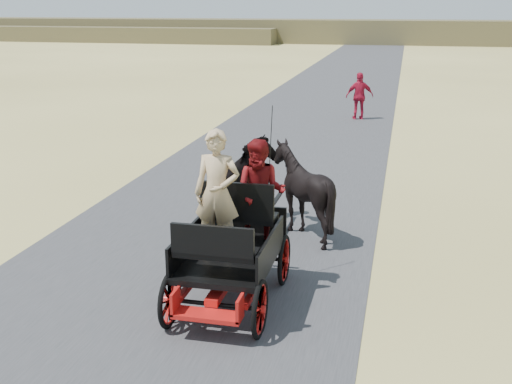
% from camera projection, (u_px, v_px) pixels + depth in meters
% --- Properties ---
extents(ground, '(140.00, 140.00, 0.00)m').
position_uv_depth(ground, '(159.00, 298.00, 9.45)').
color(ground, tan).
extents(road, '(6.00, 140.00, 0.01)m').
position_uv_depth(road, '(159.00, 298.00, 9.45)').
color(road, '#38383A').
rests_on(road, ground).
extents(ridge_far, '(140.00, 6.00, 2.40)m').
position_uv_depth(ridge_far, '(376.00, 32.00, 67.01)').
color(ridge_far, brown).
rests_on(ridge_far, ground).
extents(ridge_near, '(40.00, 4.00, 1.60)m').
position_uv_depth(ridge_near, '(95.00, 34.00, 69.88)').
color(ridge_near, brown).
rests_on(ridge_near, ground).
extents(carriage, '(1.30, 2.40, 0.72)m').
position_uv_depth(carriage, '(231.00, 278.00, 9.25)').
color(carriage, black).
rests_on(carriage, ground).
extents(horse_left, '(0.91, 2.01, 1.70)m').
position_uv_depth(horse_left, '(244.00, 187.00, 12.03)').
color(horse_left, black).
rests_on(horse_left, ground).
extents(horse_right, '(1.37, 1.54, 1.70)m').
position_uv_depth(horse_right, '(302.00, 191.00, 11.79)').
color(horse_right, black).
rests_on(horse_right, ground).
extents(driver_man, '(0.66, 0.43, 1.80)m').
position_uv_depth(driver_man, '(217.00, 193.00, 8.98)').
color(driver_man, tan).
rests_on(driver_man, carriage).
extents(passenger_woman, '(0.77, 0.60, 1.58)m').
position_uv_depth(passenger_woman, '(261.00, 192.00, 9.42)').
color(passenger_woman, '#660C0F').
rests_on(passenger_woman, carriage).
extents(pedestrian, '(1.08, 0.67, 1.73)m').
position_uv_depth(pedestrian, '(360.00, 96.00, 23.60)').
color(pedestrian, maroon).
rests_on(pedestrian, ground).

